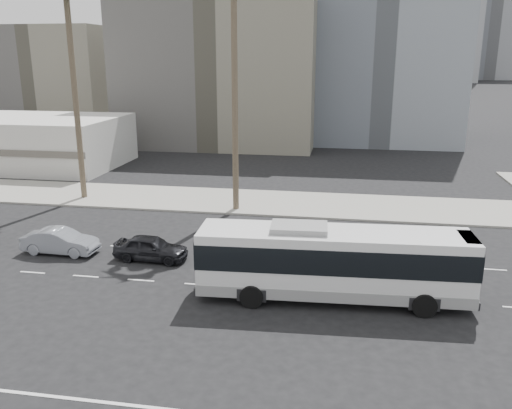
# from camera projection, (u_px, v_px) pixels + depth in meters

# --- Properties ---
(ground) EXTENTS (700.00, 700.00, 0.00)m
(ground) POSITION_uv_depth(u_px,v_px,m) (257.00, 289.00, 25.73)
(ground) COLOR black
(ground) RESTS_ON ground
(sidewalk_north) EXTENTS (120.00, 7.00, 0.15)m
(sidewalk_north) POSITION_uv_depth(u_px,v_px,m) (291.00, 203.00, 40.41)
(sidewalk_north) COLOR gray
(sidewalk_north) RESTS_ON ground
(commercial_low) EXTENTS (22.00, 12.16, 5.00)m
(commercial_low) POSITION_uv_depth(u_px,v_px,m) (14.00, 141.00, 54.57)
(commercial_low) COLOR beige
(commercial_low) RESTS_ON ground
(midrise_beige_west) EXTENTS (24.00, 18.00, 18.00)m
(midrise_beige_west) POSITION_uv_depth(u_px,v_px,m) (224.00, 72.00, 67.92)
(midrise_beige_west) COLOR #5D5A54
(midrise_beige_west) RESTS_ON ground
(midrise_gray_center) EXTENTS (20.00, 20.00, 26.00)m
(midrise_gray_center) POSITION_uv_depth(u_px,v_px,m) (381.00, 41.00, 70.24)
(midrise_gray_center) COLOR slate
(midrise_gray_center) RESTS_ON ground
(midrise_beige_far) EXTENTS (18.00, 16.00, 15.00)m
(midrise_beige_far) POSITION_uv_depth(u_px,v_px,m) (59.00, 81.00, 77.29)
(midrise_beige_far) COLOR #5D5A54
(midrise_beige_far) RESTS_ON ground
(highrise_far) EXTENTS (22.00, 22.00, 60.00)m
(highrise_far) POSITION_uv_depth(u_px,v_px,m) (490.00, 15.00, 252.91)
(highrise_far) COLOR slate
(highrise_far) RESTS_ON ground
(city_bus) EXTENTS (12.57, 3.43, 3.58)m
(city_bus) POSITION_uv_depth(u_px,v_px,m) (333.00, 261.00, 24.22)
(city_bus) COLOR silver
(city_bus) RESTS_ON ground
(car_a) EXTENTS (1.85, 4.19, 1.40)m
(car_a) POSITION_uv_depth(u_px,v_px,m) (151.00, 248.00, 29.26)
(car_a) COLOR black
(car_a) RESTS_ON ground
(car_b) EXTENTS (1.63, 4.37, 1.43)m
(car_b) POSITION_uv_depth(u_px,v_px,m) (60.00, 241.00, 30.24)
(car_b) COLOR gray
(car_b) RESTS_ON ground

